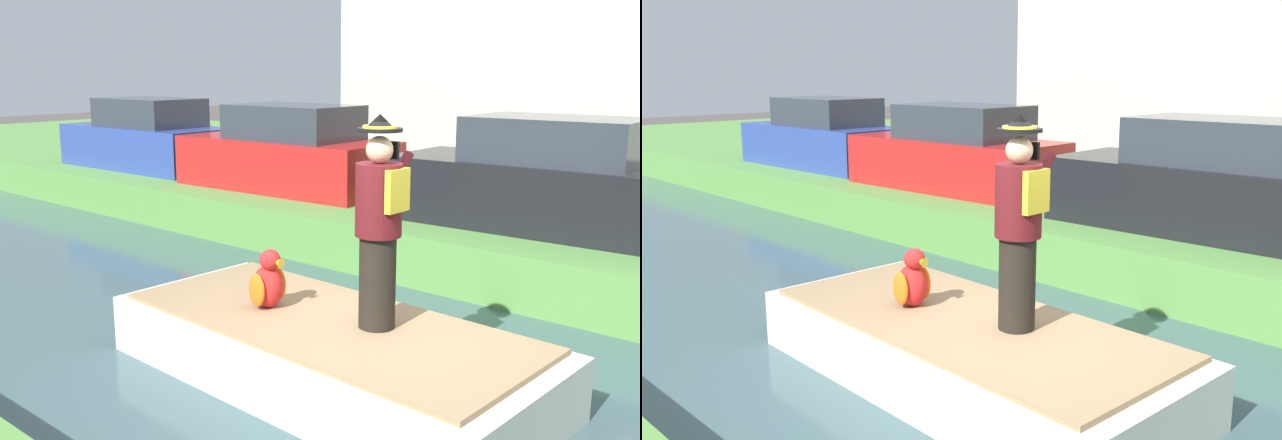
# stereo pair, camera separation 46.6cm
# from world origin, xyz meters

# --- Properties ---
(ground_plane) EXTENTS (80.00, 80.00, 0.00)m
(ground_plane) POSITION_xyz_m (0.00, 0.00, 0.00)
(ground_plane) COLOR #4C4742
(canal_water) EXTENTS (5.75, 48.00, 0.10)m
(canal_water) POSITION_xyz_m (0.00, 0.00, 0.05)
(canal_water) COLOR #3D565B
(canal_water) RESTS_ON ground
(boat) EXTENTS (1.93, 4.25, 0.61)m
(boat) POSITION_xyz_m (0.00, 0.50, 0.40)
(boat) COLOR silver
(boat) RESTS_ON canal_water
(person_pirate) EXTENTS (0.61, 0.42, 1.85)m
(person_pirate) POSITION_xyz_m (0.14, 0.03, 1.64)
(person_pirate) COLOR black
(person_pirate) RESTS_ON boat
(parrot_plush) EXTENTS (0.36, 0.34, 0.57)m
(parrot_plush) POSITION_xyz_m (-0.12, 1.12, 0.95)
(parrot_plush) COLOR red
(parrot_plush) RESTS_ON boat
(parked_car_dark) EXTENTS (1.89, 4.08, 1.50)m
(parked_car_dark) POSITION_xyz_m (4.55, 0.53, 1.43)
(parked_car_dark) COLOR black
(parked_car_dark) RESTS_ON grass_bank_far
(parked_car_red) EXTENTS (1.88, 4.07, 1.50)m
(parked_car_red) POSITION_xyz_m (4.55, 5.32, 1.43)
(parked_car_red) COLOR red
(parked_car_red) RESTS_ON grass_bank_far
(parked_car_blue) EXTENTS (1.81, 4.04, 1.50)m
(parked_car_blue) POSITION_xyz_m (4.55, 9.55, 1.43)
(parked_car_blue) COLOR #2D4293
(parked_car_blue) RESTS_ON grass_bank_far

